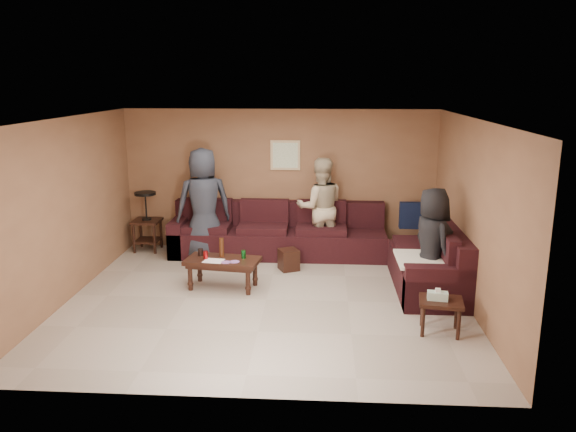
% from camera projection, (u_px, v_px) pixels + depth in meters
% --- Properties ---
extents(room, '(5.60, 5.50, 2.50)m').
position_uv_depth(room, '(265.00, 182.00, 7.45)').
color(room, '#B8AB9B').
rests_on(room, ground).
extents(sectional_sofa, '(4.65, 2.90, 0.97)m').
position_uv_depth(sectional_sofa, '(325.00, 247.00, 9.19)').
color(sectional_sofa, black).
rests_on(sectional_sofa, ground).
extents(coffee_table, '(1.13, 0.68, 0.73)m').
position_uv_depth(coffee_table, '(222.00, 263.00, 8.21)').
color(coffee_table, black).
rests_on(coffee_table, ground).
extents(end_table_left, '(0.48, 0.48, 1.06)m').
position_uv_depth(end_table_left, '(147.00, 220.00, 9.98)').
color(end_table_left, black).
rests_on(end_table_left, ground).
extents(side_table_right, '(0.57, 0.49, 0.57)m').
position_uv_depth(side_table_right, '(440.00, 304.00, 6.74)').
color(side_table_right, black).
rests_on(side_table_right, ground).
extents(waste_bin, '(0.38, 0.38, 0.34)m').
position_uv_depth(waste_bin, '(289.00, 260.00, 9.03)').
color(waste_bin, black).
rests_on(waste_bin, ground).
extents(wall_art, '(0.52, 0.04, 0.52)m').
position_uv_depth(wall_art, '(285.00, 155.00, 9.84)').
color(wall_art, '#CFB481').
rests_on(wall_art, ground).
extents(person_left, '(1.08, 0.90, 1.90)m').
position_uv_depth(person_left, '(204.00, 204.00, 9.50)').
color(person_left, '#292E39').
rests_on(person_left, ground).
extents(person_middle, '(0.91, 0.75, 1.72)m').
position_uv_depth(person_middle, '(320.00, 207.00, 9.61)').
color(person_middle, beige).
rests_on(person_middle, ground).
extents(person_right, '(0.74, 0.89, 1.57)m').
position_uv_depth(person_right, '(432.00, 244.00, 7.75)').
color(person_right, black).
rests_on(person_right, ground).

